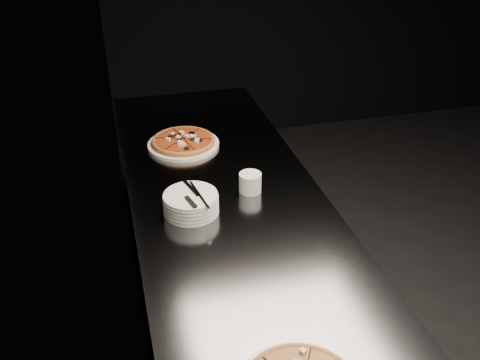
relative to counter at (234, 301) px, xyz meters
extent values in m
cube|color=black|center=(-0.37, 0.00, 0.94)|extent=(0.02, 5.00, 2.80)
cube|color=#5C5E63|center=(0.00, 0.00, -0.01)|extent=(0.70, 2.40, 0.90)
cube|color=#5C5E63|center=(0.00, 0.00, 0.45)|extent=(0.74, 2.44, 0.02)
cylinder|color=white|center=(-0.09, 0.57, 0.47)|extent=(0.32, 0.32, 0.02)
cylinder|color=#B77237|center=(-0.09, 0.57, 0.48)|extent=(0.35, 0.35, 0.01)
torus|color=#B77237|center=(-0.09, 0.57, 0.49)|extent=(0.36, 0.36, 0.02)
cylinder|color=#A73D18|center=(-0.09, 0.57, 0.49)|extent=(0.31, 0.31, 0.01)
cylinder|color=white|center=(-0.15, 0.02, 0.47)|extent=(0.20, 0.20, 0.02)
cylinder|color=white|center=(-0.15, 0.02, 0.48)|extent=(0.20, 0.20, 0.02)
cylinder|color=white|center=(-0.15, 0.02, 0.50)|extent=(0.20, 0.20, 0.02)
cylinder|color=white|center=(-0.15, 0.02, 0.51)|extent=(0.20, 0.20, 0.02)
cylinder|color=white|center=(-0.15, 0.02, 0.53)|extent=(0.20, 0.20, 0.02)
cube|color=#ADAEB3|center=(-0.14, 0.06, 0.54)|extent=(0.05, 0.13, 0.00)
cube|color=black|center=(-0.16, -0.03, 0.54)|extent=(0.03, 0.08, 0.01)
cube|color=#ADAEB3|center=(-0.12, 0.01, 0.54)|extent=(0.02, 0.20, 0.00)
cylinder|color=silver|center=(0.10, 0.11, 0.50)|extent=(0.09, 0.09, 0.08)
cylinder|color=black|center=(0.10, 0.11, 0.53)|extent=(0.07, 0.07, 0.01)
camera|label=1|loc=(-0.40, -1.61, 1.56)|focal=40.00mm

